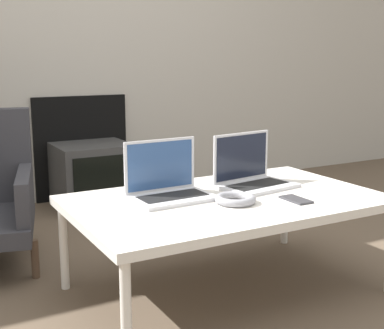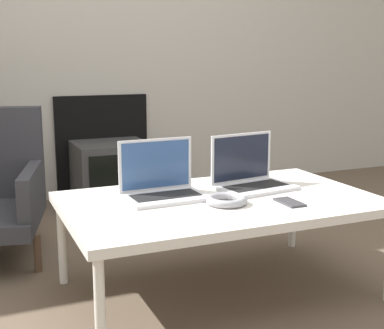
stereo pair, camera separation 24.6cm
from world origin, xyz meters
The scene contains 8 objects.
ground_plane centered at (0.00, 0.00, 0.00)m, with size 14.00×14.00×0.00m, color brown.
wall_back centered at (0.00, 2.09, 1.29)m, with size 7.00×0.08×2.60m.
table centered at (0.00, 0.23, 0.38)m, with size 1.28×0.79×0.41m.
laptop_left centered at (-0.21, 0.35, 0.47)m, with size 0.34×0.24×0.24m.
laptop_right centered at (0.21, 0.35, 0.47)m, with size 0.36×0.27×0.24m.
headphones centered at (-0.02, 0.15, 0.43)m, with size 0.17×0.17×0.03m.
phone centered at (0.22, 0.06, 0.42)m, with size 0.07×0.14×0.01m.
tv centered at (-0.05, 1.82, 0.21)m, with size 0.49×0.45×0.42m.
Camera 1 is at (-1.17, -1.58, 0.99)m, focal length 50.00 mm.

